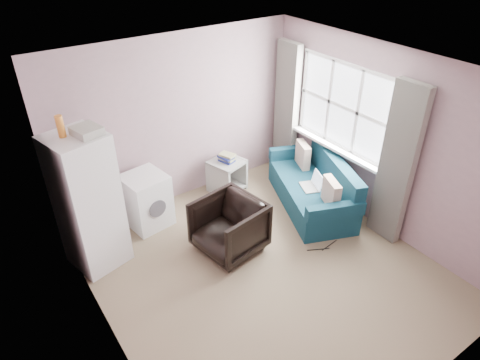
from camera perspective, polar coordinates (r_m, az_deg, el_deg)
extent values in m
cube|color=#7F6C53|center=(5.50, 3.21, -11.87)|extent=(3.80, 4.20, 0.02)
cube|color=silver|center=(4.17, 4.27, 13.88)|extent=(3.80, 4.20, 0.02)
cube|color=gray|center=(6.30, -8.32, 7.83)|extent=(3.80, 0.02, 2.50)
cube|color=gray|center=(3.71, 24.92, -15.49)|extent=(3.80, 0.02, 2.50)
cube|color=gray|center=(4.04, -18.52, -9.21)|extent=(0.02, 4.20, 2.50)
cube|color=gray|center=(5.95, 18.38, 4.96)|extent=(0.02, 4.20, 2.50)
cube|color=white|center=(6.23, 13.67, 9.48)|extent=(0.01, 1.60, 1.20)
imported|color=black|center=(5.52, -1.48, -5.97)|extent=(0.84, 0.89, 0.80)
cube|color=silver|center=(5.38, -19.61, -2.89)|extent=(0.73, 0.73, 1.77)
cube|color=#4C4951|center=(5.62, -16.56, -3.48)|extent=(0.14, 0.55, 0.02)
cube|color=#4C4951|center=(5.53, -18.60, 1.74)|extent=(0.03, 0.03, 0.51)
cube|color=silver|center=(5.30, -17.30, 1.49)|extent=(0.11, 0.41, 0.61)
cylinder|color=orange|center=(4.92, -22.83, 6.60)|extent=(0.10, 0.10, 0.24)
cube|color=#A6A79D|center=(4.90, -19.76, 6.19)|extent=(0.33, 0.36, 0.09)
cube|color=silver|center=(6.12, -12.36, -2.66)|extent=(0.63, 0.63, 0.78)
cube|color=#4C4951|center=(5.91, -12.67, 0.16)|extent=(0.58, 0.57, 0.05)
cylinder|color=#4C4951|center=(5.92, -10.91, -3.76)|extent=(0.26, 0.06, 0.26)
cube|color=gray|center=(6.66, -1.79, 2.36)|extent=(0.59, 0.59, 0.04)
cube|color=gray|center=(6.89, -1.73, -0.81)|extent=(0.59, 0.59, 0.04)
cube|color=gray|center=(6.64, -2.97, -0.15)|extent=(0.17, 0.47, 0.53)
cube|color=gray|center=(6.92, -0.59, 1.34)|extent=(0.17, 0.47, 0.53)
cube|color=navy|center=(6.64, -1.79, 2.64)|extent=(0.22, 0.27, 0.03)
cube|color=#999766|center=(6.63, -1.73, 2.92)|extent=(0.23, 0.27, 0.03)
cube|color=navy|center=(6.60, -1.90, 3.09)|extent=(0.20, 0.26, 0.03)
cube|color=#999766|center=(6.59, -1.72, 3.37)|extent=(0.24, 0.28, 0.03)
cube|color=#113C4D|center=(6.55, 9.40, -1.89)|extent=(1.39, 1.89, 0.38)
cube|color=#113C4D|center=(6.46, 12.34, 1.44)|extent=(0.79, 1.66, 0.42)
cube|color=#113C4D|center=(5.77, 12.61, -4.01)|extent=(0.80, 0.42, 0.19)
cube|color=#113C4D|center=(7.06, 7.18, 3.71)|extent=(0.80, 0.42, 0.19)
cube|color=#CCAF9A|center=(5.94, 12.06, -1.68)|extent=(0.25, 0.40, 0.38)
cube|color=#CCAF9A|center=(6.80, 8.38, 3.37)|extent=(0.25, 0.40, 0.38)
cube|color=gray|center=(6.34, 9.23, -0.94)|extent=(0.32, 0.37, 0.02)
cube|color=silver|center=(6.32, 10.31, 0.02)|extent=(0.17, 0.31, 0.21)
cube|color=white|center=(6.44, 12.55, 4.20)|extent=(0.14, 1.70, 0.04)
cube|color=white|center=(6.46, 12.89, 4.55)|extent=(0.02, 1.68, 0.05)
cube|color=white|center=(6.22, 13.56, 9.45)|extent=(0.02, 1.68, 0.05)
cube|color=white|center=(6.02, 14.30, 14.71)|extent=(0.02, 1.68, 0.05)
cube|color=white|center=(5.77, 19.31, 6.67)|extent=(0.02, 0.05, 1.20)
cube|color=white|center=(6.06, 15.39, 8.58)|extent=(0.02, 0.05, 1.20)
cube|color=white|center=(6.38, 11.81, 10.26)|extent=(0.02, 0.05, 1.20)
cube|color=white|center=(6.73, 8.56, 11.75)|extent=(0.02, 0.05, 1.20)
cube|color=beige|center=(5.74, 20.20, 1.81)|extent=(0.12, 0.46, 2.18)
cube|color=beige|center=(7.01, 6.20, 9.25)|extent=(0.12, 0.46, 2.18)
cylinder|color=black|center=(5.94, 11.84, -8.50)|extent=(0.31, 0.05, 0.01)
cylinder|color=black|center=(5.85, 10.39, -9.08)|extent=(0.28, 0.15, 0.01)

